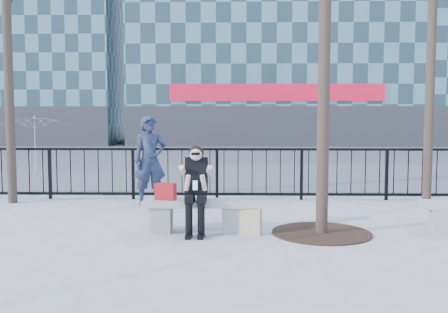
{
  "coord_description": "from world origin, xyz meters",
  "views": [
    {
      "loc": [
        0.59,
        -7.57,
        1.77
      ],
      "look_at": [
        0.4,
        0.8,
        1.1
      ],
      "focal_mm": 40.0,
      "sensor_mm": 36.0,
      "label": 1
    }
  ],
  "objects": [
    {
      "name": "ground",
      "position": [
        0.0,
        0.0,
        0.0
      ],
      "size": [
        120.0,
        120.0,
        0.0
      ],
      "primitive_type": "plane",
      "color": "gray",
      "rests_on": "ground"
    },
    {
      "name": "street_surface",
      "position": [
        0.0,
        15.0,
        0.0
      ],
      "size": [
        60.0,
        23.0,
        0.01
      ],
      "primitive_type": "cube",
      "color": "#474747",
      "rests_on": "ground"
    },
    {
      "name": "railing",
      "position": [
        0.0,
        3.0,
        0.55
      ],
      "size": [
        14.0,
        0.06,
        1.1
      ],
      "color": "black",
      "rests_on": "ground"
    },
    {
      "name": "tree_grate",
      "position": [
        1.9,
        -0.1,
        0.01
      ],
      "size": [
        1.5,
        1.5,
        0.02
      ],
      "primitive_type": "cylinder",
      "color": "black",
      "rests_on": "ground"
    },
    {
      "name": "bench_main",
      "position": [
        0.0,
        0.0,
        0.3
      ],
      "size": [
        1.65,
        0.46,
        0.49
      ],
      "color": "slate",
      "rests_on": "ground"
    },
    {
      "name": "seated_woman",
      "position": [
        0.0,
        -0.16,
        0.67
      ],
      "size": [
        0.5,
        0.64,
        1.34
      ],
      "color": "black",
      "rests_on": "ground"
    },
    {
      "name": "handbag",
      "position": [
        -0.48,
        0.02,
        0.62
      ],
      "size": [
        0.34,
        0.21,
        0.26
      ],
      "primitive_type": "cube",
      "rotation": [
        0.0,
        0.0,
        -0.23
      ],
      "color": "#A01317",
      "rests_on": "bench_main"
    },
    {
      "name": "shopping_bag",
      "position": [
        0.78,
        -0.15,
        0.2
      ],
      "size": [
        0.44,
        0.26,
        0.39
      ],
      "primitive_type": "cube",
      "rotation": [
        0.0,
        0.0,
        -0.29
      ],
      "color": "beige",
      "rests_on": "ground"
    },
    {
      "name": "standing_man",
      "position": [
        -1.12,
        2.31,
        0.9
      ],
      "size": [
        0.77,
        0.64,
        1.79
      ],
      "primitive_type": "imported",
      "rotation": [
        0.0,
        0.0,
        0.38
      ],
      "color": "black",
      "rests_on": "ground"
    },
    {
      "name": "vendor_umbrella",
      "position": [
        -5.41,
        7.18,
        0.92
      ],
      "size": [
        2.27,
        2.3,
        1.85
      ],
      "primitive_type": "imported",
      "rotation": [
        0.0,
        0.0,
        0.13
      ],
      "color": "yellow",
      "rests_on": "ground"
    }
  ]
}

